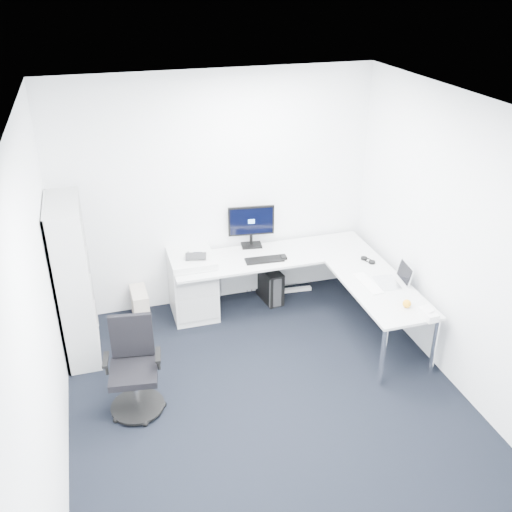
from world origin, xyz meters
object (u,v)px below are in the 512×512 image
object	(u,v)px
l_desk	(281,294)
bookshelf	(74,281)
task_chair	(133,370)
laptop	(388,274)
monitor	(251,226)

from	to	relation	value
l_desk	bookshelf	world-z (taller)	bookshelf
l_desk	task_chair	world-z (taller)	task_chair
laptop	monitor	bearing A→B (deg)	137.97
bookshelf	task_chair	xyz separation A→B (m)	(0.44, -1.09, -0.38)
l_desk	bookshelf	size ratio (longest dim) A/B	1.39
l_desk	monitor	size ratio (longest dim) A/B	4.33
l_desk	monitor	distance (m)	0.87
l_desk	laptop	distance (m)	1.22
monitor	laptop	size ratio (longest dim) A/B	1.74
task_chair	l_desk	bearing A→B (deg)	38.78
l_desk	bookshelf	xyz separation A→B (m)	(-2.17, 0.05, 0.50)
bookshelf	monitor	world-z (taller)	bookshelf
bookshelf	laptop	world-z (taller)	bookshelf
l_desk	laptop	xyz separation A→B (m)	(0.94, -0.64, 0.45)
laptop	bookshelf	bearing A→B (deg)	173.73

